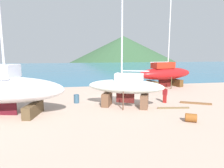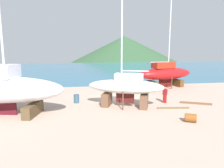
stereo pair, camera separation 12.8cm
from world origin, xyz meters
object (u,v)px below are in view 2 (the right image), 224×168
sailboat_large_starboard (165,73)px  worker (165,95)px  sailboat_small_center (125,87)px  barrel_rust_mid (191,118)px  barrel_ochre (120,91)px  barrel_rust_far (134,89)px  barrel_by_slipway (76,99)px

sailboat_large_starboard → worker: (-4.03, -8.77, -1.24)m
sailboat_small_center → worker: 4.55m
barrel_rust_mid → barrel_ochre: size_ratio=0.91×
worker → barrel_ochre: 6.83m
barrel_rust_far → barrel_ochre: barrel_rust_far is taller
sailboat_large_starboard → barrel_rust_mid: 15.28m
sailboat_small_center → sailboat_large_starboard: size_ratio=0.92×
sailboat_small_center → barrel_rust_far: 7.10m
barrel_rust_far → barrel_rust_mid: barrel_rust_far is taller
barrel_by_slipway → worker: bearing=-9.7°
sailboat_small_center → barrel_rust_far: bearing=-90.4°
sailboat_large_starboard → worker: 9.73m
sailboat_small_center → barrel_by_slipway: 5.38m
barrel_rust_far → barrel_by_slipway: size_ratio=0.93×
sailboat_large_starboard → worker: bearing=-127.7°
barrel_rust_far → barrel_by_slipway: 8.46m
sailboat_large_starboard → worker: size_ratio=8.17×
barrel_by_slipway → barrel_ochre: size_ratio=0.99×
worker → barrel_ochre: bearing=-100.6°
sailboat_small_center → sailboat_large_starboard: bearing=-108.7°
sailboat_large_starboard → barrel_rust_far: bearing=-164.3°
barrel_by_slipway → barrel_ochre: (5.58, 4.34, -0.16)m
sailboat_small_center → barrel_ochre: sailboat_small_center is taller
sailboat_small_center → barrel_by_slipway: bearing=-2.8°
sailboat_large_starboard → barrel_ochre: 8.22m
worker → barrel_rust_far: (-1.63, 5.67, -0.46)m
sailboat_large_starboard → barrel_by_slipway: 15.02m
worker → barrel_rust_mid: worker is taller
barrel_rust_far → barrel_rust_mid: size_ratio=1.01×
barrel_rust_mid → barrel_ochre: bearing=104.0°
barrel_by_slipway → barrel_ochre: 7.07m
sailboat_small_center → barrel_ochre: bearing=-75.2°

